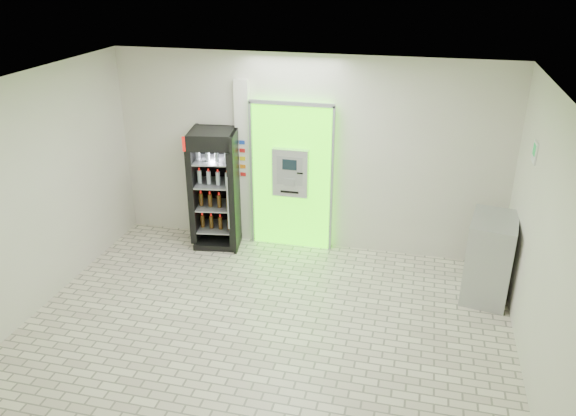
% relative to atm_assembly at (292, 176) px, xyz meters
% --- Properties ---
extents(ground, '(6.00, 6.00, 0.00)m').
position_rel_atm_assembly_xyz_m(ground, '(0.20, -2.41, -1.17)').
color(ground, beige).
rests_on(ground, ground).
extents(room_shell, '(6.00, 6.00, 6.00)m').
position_rel_atm_assembly_xyz_m(room_shell, '(0.20, -2.41, 0.67)').
color(room_shell, silver).
rests_on(room_shell, ground).
extents(atm_assembly, '(1.30, 0.24, 2.33)m').
position_rel_atm_assembly_xyz_m(atm_assembly, '(0.00, 0.00, 0.00)').
color(atm_assembly, '#3DEB08').
rests_on(atm_assembly, ground).
extents(pillar, '(0.22, 0.11, 2.60)m').
position_rel_atm_assembly_xyz_m(pillar, '(-0.78, 0.04, 0.13)').
color(pillar, silver).
rests_on(pillar, ground).
extents(beverage_cooler, '(0.80, 0.75, 1.88)m').
position_rel_atm_assembly_xyz_m(beverage_cooler, '(-1.15, -0.23, -0.27)').
color(beverage_cooler, black).
rests_on(beverage_cooler, ground).
extents(steel_cabinet, '(0.71, 0.94, 1.14)m').
position_rel_atm_assembly_xyz_m(steel_cabinet, '(2.91, -0.85, -0.60)').
color(steel_cabinet, '#A9ABB0').
rests_on(steel_cabinet, ground).
extents(exit_sign, '(0.02, 0.22, 0.26)m').
position_rel_atm_assembly_xyz_m(exit_sign, '(3.19, -1.01, 0.95)').
color(exit_sign, white).
rests_on(exit_sign, room_shell).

